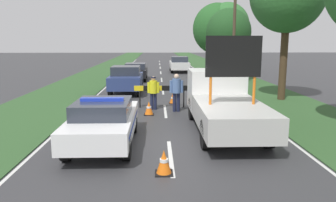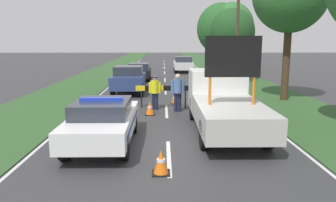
{
  "view_description": "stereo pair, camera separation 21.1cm",
  "coord_description": "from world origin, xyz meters",
  "px_view_note": "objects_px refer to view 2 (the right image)",
  "views": [
    {
      "loc": [
        -0.37,
        -10.17,
        3.28
      ],
      "look_at": [
        0.02,
        1.56,
        1.1
      ],
      "focal_mm": 35.0,
      "sensor_mm": 36.0,
      "label": 1
    },
    {
      "loc": [
        -0.16,
        -10.18,
        3.28
      ],
      "look_at": [
        0.02,
        1.56,
        1.1
      ],
      "focal_mm": 35.0,
      "sensor_mm": 36.0,
      "label": 2
    }
  ],
  "objects_px": {
    "traffic_cone_near_police": "(161,162)",
    "utility_pole": "(237,28)",
    "pedestrian_civilian": "(178,90)",
    "police_car": "(103,121)",
    "queued_car_sedan_black": "(139,71)",
    "traffic_cone_near_truck": "(150,108)",
    "roadside_tree_mid_right": "(221,29)",
    "queued_car_hatch_blue": "(129,79)",
    "roadside_tree_near_right": "(231,26)",
    "traffic_cone_centre_front": "(174,99)",
    "road_barrier": "(163,90)",
    "work_truck": "(223,101)",
    "queued_car_van_white": "(183,64)",
    "police_officer": "(155,90)",
    "roadside_tree_far_left": "(232,32)"
  },
  "relations": [
    {
      "from": "police_officer",
      "to": "roadside_tree_near_right",
      "type": "height_order",
      "value": "roadside_tree_near_right"
    },
    {
      "from": "road_barrier",
      "to": "utility_pole",
      "type": "relative_size",
      "value": 0.34
    },
    {
      "from": "roadside_tree_mid_right",
      "to": "road_barrier",
      "type": "bearing_deg",
      "value": -107.8
    },
    {
      "from": "police_car",
      "to": "utility_pole",
      "type": "height_order",
      "value": "utility_pole"
    },
    {
      "from": "road_barrier",
      "to": "pedestrian_civilian",
      "type": "xyz_separation_m",
      "value": [
        0.66,
        -0.95,
        0.14
      ]
    },
    {
      "from": "roadside_tree_far_left",
      "to": "police_car",
      "type": "bearing_deg",
      "value": -114.17
    },
    {
      "from": "queued_car_hatch_blue",
      "to": "queued_car_sedan_black",
      "type": "height_order",
      "value": "queued_car_hatch_blue"
    },
    {
      "from": "road_barrier",
      "to": "pedestrian_civilian",
      "type": "height_order",
      "value": "pedestrian_civilian"
    },
    {
      "from": "police_car",
      "to": "queued_car_van_white",
      "type": "bearing_deg",
      "value": 81.58
    },
    {
      "from": "police_car",
      "to": "queued_car_sedan_black",
      "type": "distance_m",
      "value": 17.36
    },
    {
      "from": "roadside_tree_far_left",
      "to": "traffic_cone_near_truck",
      "type": "bearing_deg",
      "value": -116.35
    },
    {
      "from": "traffic_cone_near_police",
      "to": "roadside_tree_mid_right",
      "type": "bearing_deg",
      "value": 77.27
    },
    {
      "from": "road_barrier",
      "to": "queued_car_hatch_blue",
      "type": "height_order",
      "value": "queued_car_hatch_blue"
    },
    {
      "from": "traffic_cone_centre_front",
      "to": "work_truck",
      "type": "bearing_deg",
      "value": -72.29
    },
    {
      "from": "police_officer",
      "to": "utility_pole",
      "type": "xyz_separation_m",
      "value": [
        5.39,
        6.92,
        3.15
      ]
    },
    {
      "from": "work_truck",
      "to": "police_officer",
      "type": "xyz_separation_m",
      "value": [
        -2.61,
        3.59,
        -0.1
      ]
    },
    {
      "from": "queued_car_van_white",
      "to": "roadside_tree_mid_right",
      "type": "xyz_separation_m",
      "value": [
        3.94,
        0.28,
        3.63
      ]
    },
    {
      "from": "traffic_cone_near_truck",
      "to": "roadside_tree_mid_right",
      "type": "distance_m",
      "value": 21.89
    },
    {
      "from": "police_officer",
      "to": "pedestrian_civilian",
      "type": "xyz_separation_m",
      "value": [
        1.07,
        -0.48,
        0.08
      ]
    },
    {
      "from": "traffic_cone_centre_front",
      "to": "traffic_cone_near_police",
      "type": "bearing_deg",
      "value": -94.02
    },
    {
      "from": "police_car",
      "to": "queued_car_hatch_blue",
      "type": "relative_size",
      "value": 1.16
    },
    {
      "from": "work_truck",
      "to": "utility_pole",
      "type": "xyz_separation_m",
      "value": [
        2.77,
        10.51,
        3.05
      ]
    },
    {
      "from": "road_barrier",
      "to": "queued_car_van_white",
      "type": "distance_m",
      "value": 18.65
    },
    {
      "from": "pedestrian_civilian",
      "to": "utility_pole",
      "type": "bearing_deg",
      "value": 74.22
    },
    {
      "from": "traffic_cone_centre_front",
      "to": "queued_car_van_white",
      "type": "bearing_deg",
      "value": 85.04
    },
    {
      "from": "traffic_cone_centre_front",
      "to": "queued_car_sedan_black",
      "type": "height_order",
      "value": "queued_car_sedan_black"
    },
    {
      "from": "traffic_cone_near_police",
      "to": "utility_pole",
      "type": "height_order",
      "value": "utility_pole"
    },
    {
      "from": "work_truck",
      "to": "roadside_tree_far_left",
      "type": "xyz_separation_m",
      "value": [
        3.34,
        14.85,
        2.87
      ]
    },
    {
      "from": "queued_car_sedan_black",
      "to": "roadside_tree_mid_right",
      "type": "distance_m",
      "value": 11.49
    },
    {
      "from": "traffic_cone_near_police",
      "to": "queued_car_van_white",
      "type": "bearing_deg",
      "value": 85.37
    },
    {
      "from": "traffic_cone_centre_front",
      "to": "queued_car_sedan_black",
      "type": "relative_size",
      "value": 0.13
    },
    {
      "from": "traffic_cone_near_police",
      "to": "roadside_tree_mid_right",
      "type": "xyz_separation_m",
      "value": [
        6.11,
        27.04,
        4.17
      ]
    },
    {
      "from": "queued_car_sedan_black",
      "to": "roadside_tree_mid_right",
      "type": "height_order",
      "value": "roadside_tree_mid_right"
    },
    {
      "from": "work_truck",
      "to": "queued_car_hatch_blue",
      "type": "distance_m",
      "value": 9.65
    },
    {
      "from": "road_barrier",
      "to": "traffic_cone_centre_front",
      "type": "height_order",
      "value": "road_barrier"
    },
    {
      "from": "police_car",
      "to": "traffic_cone_near_police",
      "type": "height_order",
      "value": "police_car"
    },
    {
      "from": "traffic_cone_near_truck",
      "to": "queued_car_hatch_blue",
      "type": "height_order",
      "value": "queued_car_hatch_blue"
    },
    {
      "from": "traffic_cone_centre_front",
      "to": "roadside_tree_near_right",
      "type": "xyz_separation_m",
      "value": [
        6.42,
        17.35,
        4.48
      ]
    },
    {
      "from": "roadside_tree_mid_right",
      "to": "roadside_tree_far_left",
      "type": "height_order",
      "value": "roadside_tree_mid_right"
    },
    {
      "from": "roadside_tree_mid_right",
      "to": "traffic_cone_near_police",
      "type": "bearing_deg",
      "value": -102.73
    },
    {
      "from": "pedestrian_civilian",
      "to": "queued_car_sedan_black",
      "type": "distance_m",
      "value": 12.76
    },
    {
      "from": "queued_car_hatch_blue",
      "to": "roadside_tree_near_right",
      "type": "height_order",
      "value": "roadside_tree_near_right"
    },
    {
      "from": "police_car",
      "to": "roadside_tree_mid_right",
      "type": "relative_size",
      "value": 0.64
    },
    {
      "from": "traffic_cone_near_truck",
      "to": "queued_car_sedan_black",
      "type": "bearing_deg",
      "value": 96.15
    },
    {
      "from": "police_car",
      "to": "queued_car_hatch_blue",
      "type": "xyz_separation_m",
      "value": [
        -0.25,
        10.38,
        0.11
      ]
    },
    {
      "from": "road_barrier",
      "to": "queued_car_sedan_black",
      "type": "xyz_separation_m",
      "value": [
        -2.02,
        11.52,
        -0.15
      ]
    },
    {
      "from": "roadside_tree_mid_right",
      "to": "utility_pole",
      "type": "height_order",
      "value": "utility_pole"
    },
    {
      "from": "traffic_cone_near_police",
      "to": "police_car",
      "type": "bearing_deg",
      "value": 127.8
    },
    {
      "from": "work_truck",
      "to": "roadside_tree_far_left",
      "type": "distance_m",
      "value": 15.49
    },
    {
      "from": "roadside_tree_mid_right",
      "to": "roadside_tree_far_left",
      "type": "bearing_deg",
      "value": -93.53
    }
  ]
}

